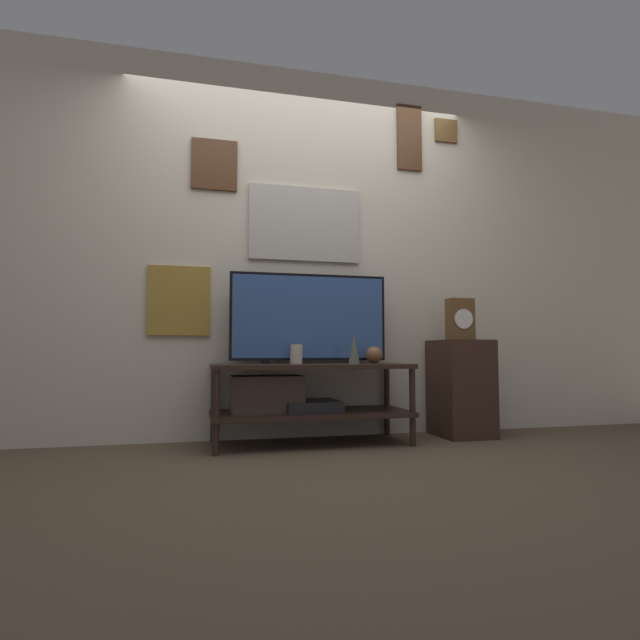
{
  "coord_description": "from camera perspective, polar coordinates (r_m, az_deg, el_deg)",
  "views": [
    {
      "loc": [
        -0.73,
        -2.94,
        0.6
      ],
      "look_at": [
        0.06,
        0.3,
        0.82
      ],
      "focal_mm": 28.0,
      "sensor_mm": 36.0,
      "label": 1
    }
  ],
  "objects": [
    {
      "name": "ground_plane",
      "position": [
        3.08,
        0.19,
        -14.96
      ],
      "size": [
        12.0,
        12.0,
        0.0
      ],
      "primitive_type": "plane",
      "color": "#4C3D2D"
    },
    {
      "name": "wall_back",
      "position": [
        3.69,
        -2.12,
        8.08
      ],
      "size": [
        6.4,
        0.08,
        2.7
      ],
      "color": "beige",
      "rests_on": "ground_plane"
    },
    {
      "name": "media_console",
      "position": [
        3.3,
        -2.88,
        -8.4
      ],
      "size": [
        1.3,
        0.51,
        0.53
      ],
      "color": "black",
      "rests_on": "ground_plane"
    },
    {
      "name": "television",
      "position": [
        3.43,
        -1.23,
        0.31
      ],
      "size": [
        1.09,
        0.05,
        0.62
      ],
      "color": "black",
      "rests_on": "media_console"
    },
    {
      "name": "vase_round_glass",
      "position": [
        3.45,
        6.2,
        -3.99
      ],
      "size": [
        0.12,
        0.12,
        0.12
      ],
      "color": "brown",
      "rests_on": "media_console"
    },
    {
      "name": "vase_slim_bronze",
      "position": [
        3.26,
        3.9,
        -3.24
      ],
      "size": [
        0.08,
        0.08,
        0.21
      ],
      "color": "#4C5647",
      "rests_on": "media_console"
    },
    {
      "name": "candle_jar",
      "position": [
        3.31,
        -2.73,
        -3.91
      ],
      "size": [
        0.08,
        0.08,
        0.13
      ],
      "color": "#C1B29E",
      "rests_on": "media_console"
    },
    {
      "name": "side_table",
      "position": [
        3.78,
        15.78,
        -7.47
      ],
      "size": [
        0.35,
        0.41,
        0.69
      ],
      "color": "#382319",
      "rests_on": "ground_plane"
    },
    {
      "name": "mantel_clock",
      "position": [
        3.76,
        15.72,
        0.07
      ],
      "size": [
        0.19,
        0.11,
        0.3
      ],
      "color": "brown",
      "rests_on": "side_table"
    }
  ]
}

